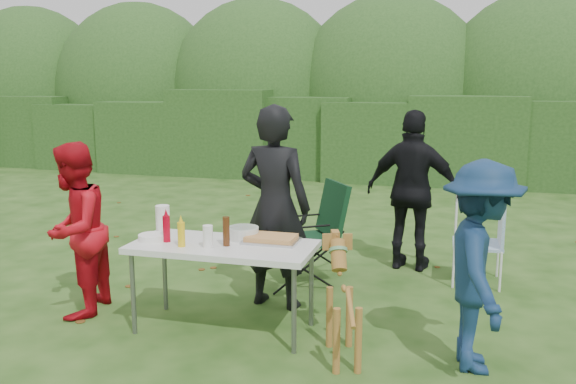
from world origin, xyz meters
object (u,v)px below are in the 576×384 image
(child, at_px, (480,266))
(dog, at_px, (344,306))
(person_cook, at_px, (275,207))
(person_black_puffy, at_px, (413,191))
(paper_towel_roll, at_px, (163,220))
(ketchup_bottle, at_px, (167,229))
(camping_chair, at_px, (311,233))
(mustard_bottle, at_px, (181,234))
(person_red_jacket, at_px, (74,230))
(beer_bottle, at_px, (226,231))
(folding_table, at_px, (223,250))
(lawn_chair, at_px, (477,240))

(child, relative_size, dog, 1.72)
(person_cook, relative_size, person_black_puffy, 1.06)
(person_black_puffy, xyz_separation_m, paper_towel_roll, (-1.97, -1.99, -0.00))
(person_cook, distance_m, ketchup_bottle, 1.02)
(person_cook, height_order, camping_chair, person_cook)
(mustard_bottle, height_order, ketchup_bottle, ketchup_bottle)
(person_red_jacket, relative_size, mustard_bottle, 7.68)
(person_black_puffy, distance_m, beer_bottle, 2.54)
(person_cook, bearing_deg, beer_bottle, 82.52)
(person_red_jacket, distance_m, beer_bottle, 1.43)
(person_cook, relative_size, mustard_bottle, 9.27)
(person_cook, xyz_separation_m, child, (1.77, -0.80, -0.17))
(person_cook, bearing_deg, paper_towel_roll, 40.03)
(folding_table, distance_m, person_black_puffy, 2.54)
(person_black_puffy, bearing_deg, folding_table, 65.95)
(person_cook, relative_size, ketchup_bottle, 8.43)
(beer_bottle, bearing_deg, lawn_chair, 43.09)
(person_red_jacket, xyz_separation_m, ketchup_bottle, (0.91, -0.04, 0.08))
(beer_bottle, bearing_deg, dog, -13.01)
(camping_chair, height_order, ketchup_bottle, camping_chair)
(person_black_puffy, bearing_deg, lawn_chair, 165.24)
(child, height_order, camping_chair, child)
(beer_bottle, height_order, paper_towel_roll, paper_towel_roll)
(person_red_jacket, distance_m, camping_chair, 2.27)
(person_red_jacket, bearing_deg, dog, 74.72)
(lawn_chair, xyz_separation_m, paper_towel_roll, (-2.66, -1.70, 0.42))
(person_black_puffy, height_order, child, person_black_puffy)
(paper_towel_roll, bearing_deg, dog, -13.84)
(mustard_bottle, height_order, paper_towel_roll, paper_towel_roll)
(child, bearing_deg, camping_chair, 39.57)
(person_cook, xyz_separation_m, paper_towel_roll, (-0.85, -0.53, -0.06))
(folding_table, height_order, lawn_chair, lawn_chair)
(child, height_order, beer_bottle, child)
(mustard_bottle, distance_m, ketchup_bottle, 0.21)
(person_black_puffy, height_order, camping_chair, person_black_puffy)
(person_black_puffy, bearing_deg, camping_chair, 47.85)
(person_black_puffy, xyz_separation_m, child, (0.64, -2.26, -0.11))
(person_red_jacket, distance_m, lawn_chair, 3.91)
(person_cook, distance_m, mustard_bottle, 0.99)
(camping_chair, bearing_deg, ketchup_bottle, 23.26)
(person_red_jacket, bearing_deg, ketchup_bottle, 78.16)
(person_cook, height_order, paper_towel_roll, person_cook)
(person_cook, distance_m, child, 1.95)
(folding_table, bearing_deg, beer_bottle, -41.95)
(person_red_jacket, relative_size, dog, 1.74)
(dog, bearing_deg, camping_chair, 3.26)
(folding_table, xyz_separation_m, camping_chair, (0.42, 1.35, -0.16))
(mustard_bottle, xyz_separation_m, ketchup_bottle, (-0.18, 0.10, 0.01))
(person_black_puffy, bearing_deg, paper_towel_roll, 54.08)
(person_cook, xyz_separation_m, beer_bottle, (-0.19, -0.71, -0.07))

